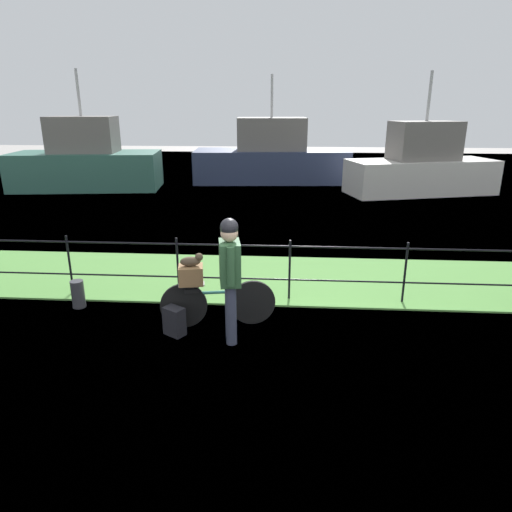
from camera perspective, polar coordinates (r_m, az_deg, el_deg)
ground_plane at (r=5.81m, az=4.06°, el=-13.03°), size 60.00×60.00×0.00m
grass_strip at (r=8.33m, az=4.12°, el=-2.82°), size 27.00×2.40×0.03m
harbor_water at (r=16.20m, az=4.18°, el=7.60°), size 30.00×30.00×0.00m
iron_fence at (r=7.27m, az=4.21°, el=-1.22°), size 18.04×0.04×1.01m
bicycle_main at (r=6.54m, az=-4.86°, el=-5.83°), size 1.61×0.35×0.66m
wooden_crate at (r=6.37m, az=-8.10°, el=-2.33°), size 0.38×0.34×0.26m
terrier_dog at (r=6.30m, az=-7.95°, el=-0.56°), size 0.32×0.19×0.18m
cyclist_person at (r=5.88m, az=-3.26°, el=-1.74°), size 0.33×0.53×1.68m
backpack_on_paving at (r=6.42m, az=-10.13°, el=-7.99°), size 0.33×0.30×0.40m
mooring_bollard at (r=7.65m, az=-21.27°, el=-4.44°), size 0.20×0.20×0.44m
moored_boat_near at (r=18.39m, az=-20.36°, el=10.85°), size 5.49×2.82×4.20m
moored_boat_mid at (r=18.98m, az=1.91°, el=12.04°), size 6.29×2.71×4.11m
moored_boat_far at (r=17.31m, az=19.89°, el=10.29°), size 5.39×3.10×4.07m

